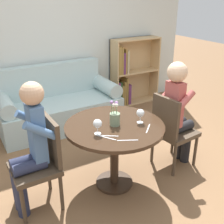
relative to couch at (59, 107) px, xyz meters
name	(u,v)px	position (x,y,z in m)	size (l,w,h in m)	color
ground_plane	(114,183)	(0.00, -1.67, -0.31)	(16.00, 16.00, 0.00)	brown
back_wall	(44,33)	(0.00, 0.42, 1.04)	(5.20, 0.05, 2.70)	silver
round_table	(114,136)	(0.00, -1.67, 0.28)	(1.00, 1.00, 0.72)	#382619
couch	(59,107)	(0.00, 0.00, 0.00)	(1.79, 0.80, 0.92)	#A8C1C1
bookshelf_right	(128,74)	(1.43, 0.27, 0.24)	(0.90, 0.28, 1.18)	tan
chair_left	(41,160)	(-0.74, -1.58, 0.18)	(0.43, 0.43, 0.90)	#473828
chair_right	(171,129)	(0.74, -1.70, 0.18)	(0.46, 0.46, 0.90)	#473828
person_left	(30,146)	(-0.83, -1.59, 0.37)	(0.42, 0.34, 1.26)	#282D47
person_right	(178,111)	(0.83, -1.68, 0.38)	(0.44, 0.37, 1.27)	black
wine_glass_left	(97,124)	(-0.23, -1.76, 0.51)	(0.08, 0.08, 0.15)	white
wine_glass_right	(140,113)	(0.25, -1.76, 0.51)	(0.08, 0.08, 0.15)	white
flower_vase	(115,117)	(0.00, -1.68, 0.49)	(0.10, 0.10, 0.26)	gray
knife_left_setting	(148,128)	(0.24, -1.91, 0.41)	(0.15, 0.14, 0.00)	silver
fork_left_setting	(107,138)	(-0.20, -1.86, 0.41)	(0.11, 0.16, 0.00)	silver
knife_right_setting	(108,136)	(-0.17, -1.84, 0.41)	(0.16, 0.12, 0.00)	silver
fork_right_setting	(128,140)	(-0.06, -2.00, 0.41)	(0.17, 0.10, 0.00)	silver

